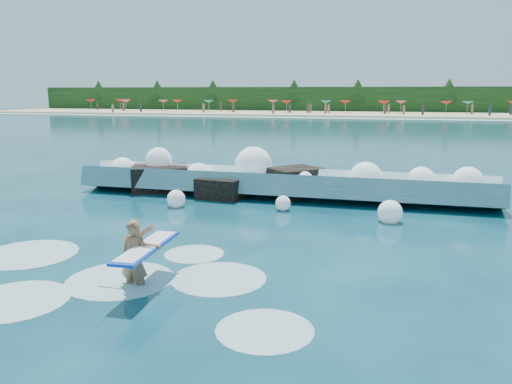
% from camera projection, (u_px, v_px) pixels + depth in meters
% --- Properties ---
extents(ground, '(200.00, 200.00, 0.00)m').
position_uv_depth(ground, '(183.00, 247.00, 13.45)').
color(ground, '#082D42').
rests_on(ground, ground).
extents(beach, '(140.00, 20.00, 0.40)m').
position_uv_depth(beach, '(362.00, 114.00, 87.17)').
color(beach, tan).
rests_on(beach, ground).
extents(wet_band, '(140.00, 5.00, 0.08)m').
position_uv_depth(wet_band, '(357.00, 118.00, 76.80)').
color(wet_band, silver).
rests_on(wet_band, ground).
extents(treeline, '(140.00, 4.00, 5.00)m').
position_uv_depth(treeline, '(366.00, 100.00, 96.17)').
color(treeline, black).
rests_on(treeline, ground).
extents(breaking_wave, '(16.31, 2.62, 1.41)m').
position_uv_depth(breaking_wave, '(279.00, 184.00, 19.92)').
color(breaking_wave, teal).
rests_on(breaking_wave, ground).
extents(rock_cluster, '(8.29, 3.18, 1.33)m').
position_uv_depth(rock_cluster, '(219.00, 184.00, 20.37)').
color(rock_cluster, black).
rests_on(rock_cluster, ground).
extents(surfer_with_board, '(0.94, 2.92, 1.75)m').
position_uv_depth(surfer_with_board, '(137.00, 257.00, 10.61)').
color(surfer_with_board, brown).
rests_on(surfer_with_board, ground).
extents(wave_spray, '(14.84, 4.47, 2.00)m').
position_uv_depth(wave_spray, '(278.00, 174.00, 19.63)').
color(wave_spray, white).
rests_on(wave_spray, ground).
extents(surf_foam, '(9.06, 5.57, 0.13)m').
position_uv_depth(surf_foam, '(109.00, 277.00, 11.27)').
color(surf_foam, silver).
rests_on(surf_foam, ground).
extents(beach_umbrellas, '(111.94, 6.77, 0.50)m').
position_uv_depth(beach_umbrellas, '(362.00, 102.00, 88.44)').
color(beach_umbrellas, red).
rests_on(beach_umbrellas, ground).
extents(beachgoers, '(100.28, 13.17, 1.93)m').
position_uv_depth(beachgoers, '(278.00, 108.00, 88.61)').
color(beachgoers, '#3F332D').
rests_on(beachgoers, ground).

